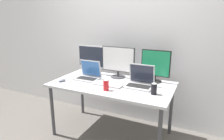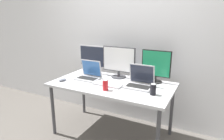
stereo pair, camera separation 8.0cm
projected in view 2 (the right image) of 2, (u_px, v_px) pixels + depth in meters
name	position (u px, v px, depth m)	size (l,w,h in m)	color
ground_plane	(112.00, 134.00, 2.77)	(16.00, 16.00, 0.00)	#5B5651
wall_back	(130.00, 36.00, 2.93)	(7.00, 0.08, 2.60)	silver
work_desk	(112.00, 88.00, 2.59)	(1.55, 0.83, 0.74)	#424247
monitor_left	(92.00, 59.00, 2.99)	(0.42, 0.20, 0.42)	silver
monitor_center	(119.00, 61.00, 2.77)	(0.48, 0.20, 0.44)	#38383D
monitor_right	(156.00, 66.00, 2.57)	(0.38, 0.18, 0.42)	black
laptop_silver	(89.00, 74.00, 2.76)	(0.31, 0.24, 0.25)	#B7B7BC
laptop_secondary	(140.00, 82.00, 2.45)	(0.32, 0.26, 0.27)	#B7B7BC
keyboard_main	(108.00, 84.00, 2.51)	(0.38, 0.14, 0.02)	#B2B2B7
mouse_by_keyboard	(63.00, 80.00, 2.67)	(0.06, 0.11, 0.03)	slate
soda_can_near_keyboard	(153.00, 89.00, 2.20)	(0.07, 0.07, 0.13)	black
soda_can_by_laptop	(105.00, 85.00, 2.33)	(0.07, 0.07, 0.13)	red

